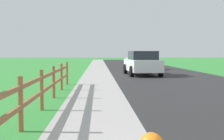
{
  "coord_description": "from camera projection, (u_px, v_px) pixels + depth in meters",
  "views": [
    {
      "loc": [
        -0.93,
        -1.37,
        1.54
      ],
      "look_at": [
        -0.38,
        10.51,
        0.83
      ],
      "focal_mm": 47.78,
      "sensor_mm": 36.0,
      "label": 1
    }
  ],
  "objects": [
    {
      "name": "rail_fence",
      "position": [
        41.0,
        87.0,
        7.84
      ],
      "size": [
        0.11,
        12.89,
        1.09
      ],
      "color": "olive",
      "rests_on": "ground"
    },
    {
      "name": "grass_verge",
      "position": [
        61.0,
        68.0,
        28.22
      ],
      "size": [
        5.0,
        66.0,
        0.0
      ],
      "primitive_type": "cube",
      "color": "green",
      "rests_on": "ground"
    },
    {
      "name": "parked_suv_white",
      "position": [
        142.0,
        63.0,
        20.01
      ],
      "size": [
        2.23,
        4.67,
        1.62
      ],
      "color": "white",
      "rests_on": "ground"
    },
    {
      "name": "parked_car_silver",
      "position": [
        138.0,
        61.0,
        27.04
      ],
      "size": [
        2.06,
        4.28,
        1.58
      ],
      "color": "#B7BABF",
      "rests_on": "ground"
    },
    {
      "name": "curb_concrete",
      "position": [
        76.0,
        68.0,
        28.28
      ],
      "size": [
        6.0,
        66.0,
        0.01
      ],
      "primitive_type": "cube",
      "color": "#ACA7A3",
      "rests_on": "ground"
    },
    {
      "name": "ground_plane",
      "position": [
        109.0,
        70.0,
        26.43
      ],
      "size": [
        120.0,
        120.0,
        0.0
      ],
      "primitive_type": "plane",
      "color": "green"
    },
    {
      "name": "road_asphalt",
      "position": [
        144.0,
        68.0,
        28.58
      ],
      "size": [
        7.0,
        66.0,
        0.01
      ],
      "primitive_type": "cube",
      "color": "#2B2B2B",
      "rests_on": "ground"
    }
  ]
}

